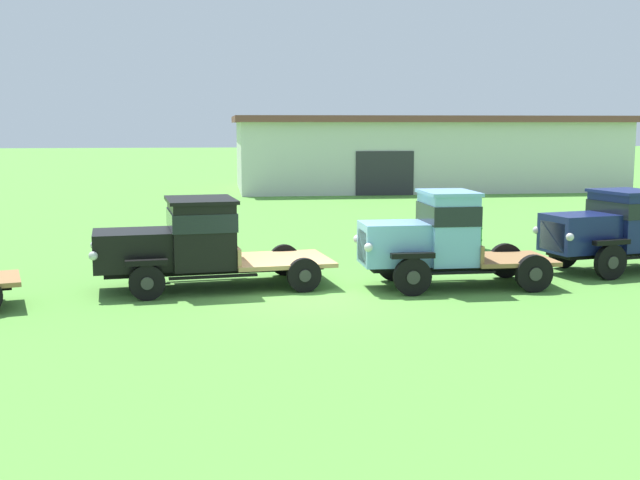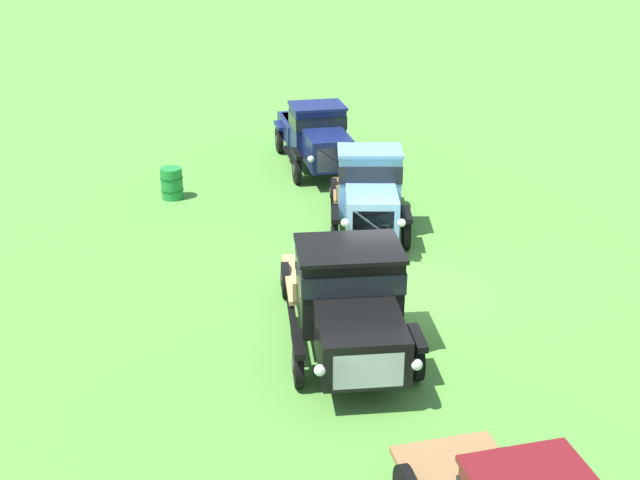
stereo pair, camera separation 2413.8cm
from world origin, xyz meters
The scene contains 6 objects.
ground_plane centered at (0.00, 0.00, 0.00)m, with size 240.00×240.00×0.00m, color #518E38.
farm_shed centered at (10.43, 29.93, 2.18)m, with size 22.78×10.15×4.32m.
vintage_truck_second_in_line centered at (-2.60, 1.14, 1.13)m, with size 5.76×2.89×2.12m.
vintage_truck_midrow_center centered at (3.17, 0.57, 1.18)m, with size 4.64×2.06×2.28m.
vintage_truck_far_side centered at (8.83, 2.08, 1.11)m, with size 5.45×2.95×2.13m.
oil_drum_near_fence centered at (5.86, 6.22, 0.46)m, with size 0.66×0.66×0.92m.
Camera 1 is at (-1.96, -17.60, 3.81)m, focal length 45.00 mm.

